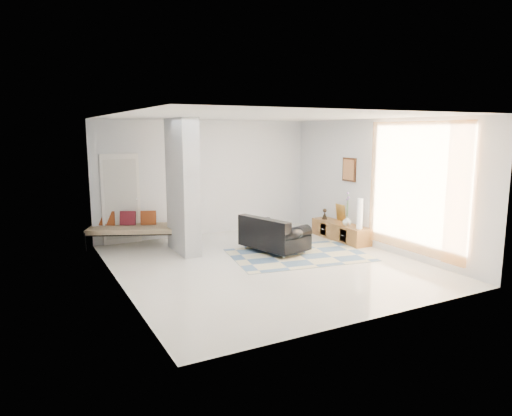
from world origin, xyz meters
TOP-DOWN VIEW (x-y plane):
  - floor at (0.00, 0.00)m, footprint 6.00×6.00m
  - ceiling at (0.00, 0.00)m, footprint 6.00×6.00m
  - wall_back at (0.00, 3.00)m, footprint 6.00×0.00m
  - wall_front at (0.00, -3.00)m, footprint 6.00×0.00m
  - wall_left at (-2.75, 0.00)m, footprint 0.00×6.00m
  - wall_right at (2.75, 0.00)m, footprint 0.00×6.00m
  - partition_column at (-1.10, 1.60)m, footprint 0.35×1.20m
  - hallway_door at (-2.10, 2.96)m, footprint 0.85×0.06m
  - curtain at (2.67, -1.15)m, footprint 0.00×2.55m
  - wall_art at (2.72, 0.90)m, footprint 0.04×0.45m
  - media_console at (2.52, 0.90)m, footprint 0.45×1.71m
  - loveseat at (0.54, 0.69)m, footprint 1.17×1.58m
  - daybed at (-1.91, 2.63)m, footprint 2.15×1.56m
  - area_rug at (0.90, 0.20)m, footprint 3.01×2.26m
  - cylinder_lamp at (2.50, 0.22)m, footprint 0.12×0.12m
  - bronze_figurine at (2.47, 1.47)m, footprint 0.14×0.14m
  - vase at (2.47, 0.61)m, footprint 0.24×0.24m

SIDE VIEW (x-z plane):
  - floor at x=0.00m, z-range 0.00..0.00m
  - area_rug at x=0.90m, z-range 0.00..0.01m
  - media_console at x=2.52m, z-range -0.20..0.61m
  - loveseat at x=0.54m, z-range -0.02..0.74m
  - daybed at x=-1.91m, z-range 0.03..0.79m
  - vase at x=2.47m, z-range 0.40..0.62m
  - bronze_figurine at x=2.47m, z-range 0.40..0.66m
  - cylinder_lamp at x=2.50m, z-range 0.40..1.07m
  - hallway_door at x=-2.10m, z-range 0.00..2.04m
  - partition_column at x=-1.10m, z-range 0.00..2.80m
  - wall_back at x=0.00m, z-range -1.60..4.40m
  - wall_front at x=0.00m, z-range -1.60..4.40m
  - wall_left at x=-2.75m, z-range -1.60..4.40m
  - wall_right at x=2.75m, z-range -1.60..4.40m
  - curtain at x=2.67m, z-range 0.17..2.72m
  - wall_art at x=2.72m, z-range 1.38..1.92m
  - ceiling at x=0.00m, z-range 2.80..2.80m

